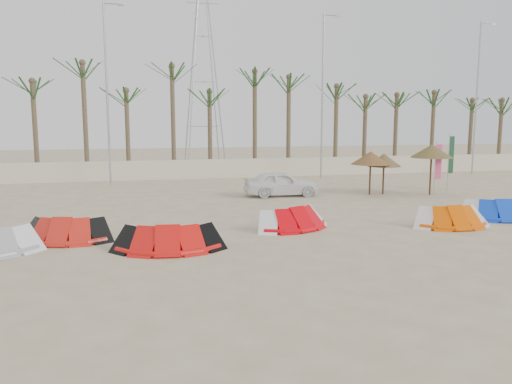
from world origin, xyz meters
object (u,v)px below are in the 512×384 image
object	(u,v)px
kite_blue	(496,208)
parasol_left	(384,160)
kite_red_mid	(168,235)
parasol_right	(432,151)
kite_red_left	(66,228)
kite_red_right	(292,216)
car	(281,184)
kite_orange	(448,215)
parasol_mid	(371,158)

from	to	relation	value
kite_blue	parasol_left	world-z (taller)	parasol_left
kite_red_mid	kite_blue	world-z (taller)	same
parasol_right	kite_red_mid	bearing A→B (deg)	-150.65
kite_red_left	kite_red_right	world-z (taller)	same
kite_blue	car	world-z (taller)	car
kite_red_left	kite_blue	size ratio (longest dim) A/B	0.95
kite_orange	parasol_mid	xyz separation A→B (m)	(0.73, 8.08, 1.58)
parasol_mid	car	size ratio (longest dim) A/B	0.60
kite_red_left	kite_blue	bearing A→B (deg)	-0.48
kite_red_right	kite_orange	xyz separation A→B (m)	(5.89, -1.14, -0.00)
kite_orange	parasol_left	size ratio (longest dim) A/B	1.34
kite_red_left	car	world-z (taller)	car
car	kite_red_left	bearing A→B (deg)	131.15
kite_red_right	kite_orange	bearing A→B (deg)	-10.98
parasol_left	kite_red_right	bearing A→B (deg)	-136.93
kite_red_left	parasol_left	distance (m)	17.03
parasol_mid	kite_red_left	bearing A→B (deg)	-154.32
kite_red_left	parasol_mid	distance (m)	16.34
kite_red_right	parasol_left	xyz separation A→B (m)	(7.41, 6.92, 1.45)
kite_red_mid	kite_red_right	size ratio (longest dim) A/B	1.00
parasol_right	kite_orange	bearing A→B (deg)	-118.04
kite_red_mid	parasol_right	distance (m)	16.75
parasol_left	kite_blue	bearing A→B (deg)	-79.31
kite_red_left	kite_orange	xyz separation A→B (m)	(13.93, -1.04, -0.00)
kite_red_left	kite_red_mid	world-z (taller)	same
parasol_left	kite_red_left	bearing A→B (deg)	-155.52
kite_red_right	kite_blue	world-z (taller)	same
kite_red_mid	car	world-z (taller)	car
kite_red_left	car	distance (m)	12.52
kite_red_mid	parasol_left	size ratio (longest dim) A/B	1.56
kite_red_left	parasol_mid	xyz separation A→B (m)	(14.66, 7.05, 1.57)
kite_red_left	parasol_left	xyz separation A→B (m)	(15.44, 7.03, 1.45)
kite_blue	parasol_mid	size ratio (longest dim) A/B	1.49
kite_red_mid	kite_orange	size ratio (longest dim) A/B	1.16
kite_blue	parasol_left	bearing A→B (deg)	100.69
kite_orange	kite_blue	bearing A→B (deg)	17.36
kite_red_right	parasol_mid	world-z (taller)	parasol_mid
kite_red_left	kite_orange	world-z (taller)	same
parasol_mid	car	bearing A→B (deg)	171.99
kite_red_left	kite_orange	distance (m)	13.97
kite_orange	parasol_left	distance (m)	8.34
parasol_right	car	distance (m)	8.26
kite_red_right	parasol_mid	size ratio (longest dim) A/B	1.48
parasol_right	kite_blue	bearing A→B (deg)	-98.87
kite_red_left	kite_red_right	size ratio (longest dim) A/B	0.96
kite_red_right	parasol_right	bearing A→B (deg)	32.04
kite_red_left	kite_blue	xyz separation A→B (m)	(16.80, -0.14, 0.00)
kite_red_mid	parasol_right	world-z (taller)	parasol_right
parasol_left	car	xyz separation A→B (m)	(-5.60, 0.69, -1.20)
kite_red_mid	parasol_mid	distance (m)	14.58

